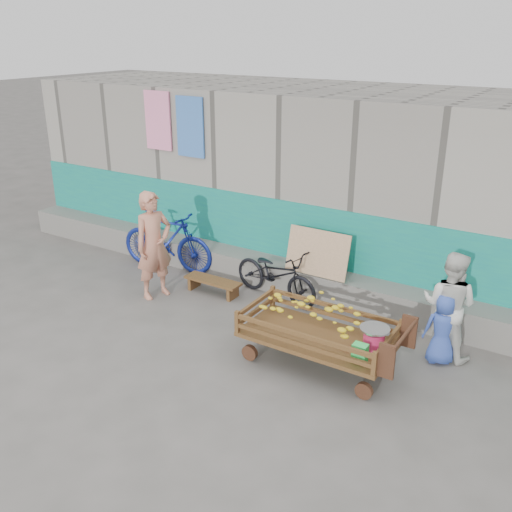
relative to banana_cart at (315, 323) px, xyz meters
The scene contains 9 objects.
ground 1.37m from the banana_cart, 151.26° to the right, with size 80.00×80.00×0.00m, color #53514C.
building_wall 3.73m from the banana_cart, 107.45° to the left, with size 12.00×3.50×3.00m.
banana_cart is the anchor object (origin of this frame).
bench 2.54m from the banana_cart, 156.23° to the left, with size 0.95×0.28×0.24m.
vendor_man 3.05m from the banana_cart, behind, with size 0.62×0.40×1.69m, color tan.
woman 1.71m from the banana_cart, 39.89° to the left, with size 0.69×0.54×1.42m, color silver.
child 1.59m from the banana_cart, 34.53° to the left, with size 0.46×0.30×0.93m, color #334FB0.
bicycle_dark 1.95m from the banana_cart, 134.51° to the left, with size 0.54×1.56×0.82m, color black.
bicycle_blue 3.81m from the banana_cart, 158.56° to the left, with size 0.50×1.77×1.06m, color navy.
Camera 1 is at (3.74, -5.00, 3.93)m, focal length 40.00 mm.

